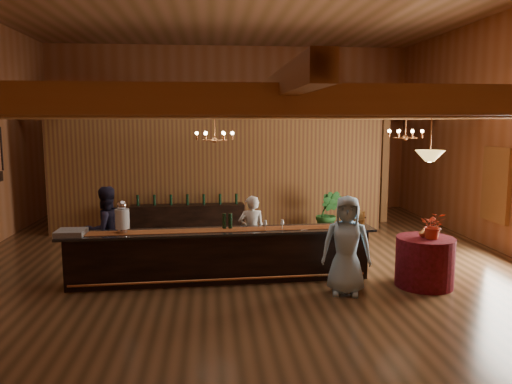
{
  "coord_description": "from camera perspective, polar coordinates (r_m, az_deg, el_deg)",
  "views": [
    {
      "loc": [
        -0.69,
        -9.97,
        3.0
      ],
      "look_at": [
        0.3,
        0.85,
        1.47
      ],
      "focal_mm": 35.0,
      "sensor_mm": 36.0,
      "label": 1
    }
  ],
  "objects": [
    {
      "name": "floor",
      "position": [
        10.44,
        -1.22,
        -8.69
      ],
      "size": [
        14.0,
        14.0,
        0.0
      ],
      "primitive_type": "plane",
      "color": "brown",
      "rests_on": "ground"
    },
    {
      "name": "wall_back",
      "position": [
        16.99,
        -2.91,
        7.16
      ],
      "size": [
        12.0,
        0.1,
        5.5
      ],
      "primitive_type": "cube",
      "color": "brown",
      "rests_on": "floor"
    },
    {
      "name": "wall_front",
      "position": [
        3.06,
        7.84,
        3.25
      ],
      "size": [
        12.0,
        0.1,
        5.5
      ],
      "primitive_type": "cube",
      "color": "brown",
      "rests_on": "floor"
    },
    {
      "name": "beam_grid",
      "position": [
        10.51,
        -1.47,
        9.32
      ],
      "size": [
        11.9,
        13.9,
        0.39
      ],
      "color": "#905B2F",
      "rests_on": "wall_left"
    },
    {
      "name": "support_posts",
      "position": [
        9.6,
        -1.04,
        -0.37
      ],
      "size": [
        9.2,
        10.2,
        3.2
      ],
      "color": "#905B2F",
      "rests_on": "floor"
    },
    {
      "name": "partition_wall",
      "position": [
        13.55,
        -4.39,
        1.85
      ],
      "size": [
        9.0,
        0.18,
        3.1
      ],
      "primitive_type": "cube",
      "color": "brown",
      "rests_on": "floor"
    },
    {
      "name": "window_right_back",
      "position": [
        12.91,
        25.79,
        0.76
      ],
      "size": [
        0.12,
        1.05,
        1.75
      ],
      "primitive_type": "cube",
      "color": "white",
      "rests_on": "wall_right"
    },
    {
      "name": "backroom_boxes",
      "position": [
        15.67,
        -3.7,
        -1.08
      ],
      "size": [
        4.1,
        0.6,
        1.1
      ],
      "color": "black",
      "rests_on": "floor"
    },
    {
      "name": "tasting_bar",
      "position": [
        9.54,
        -4.07,
        -7.22
      ],
      "size": [
        5.91,
        1.04,
        0.99
      ],
      "rotation": [
        0.0,
        0.0,
        0.05
      ],
      "color": "black",
      "rests_on": "floor"
    },
    {
      "name": "beverage_dispenser",
      "position": [
        9.46,
        -15.05,
        -2.81
      ],
      "size": [
        0.26,
        0.26,
        0.6
      ],
      "color": "silver",
      "rests_on": "tasting_bar"
    },
    {
      "name": "glass_rack_tray",
      "position": [
        9.57,
        -20.4,
        -4.37
      ],
      "size": [
        0.5,
        0.5,
        0.1
      ],
      "primitive_type": "cube",
      "color": "gray",
      "rests_on": "tasting_bar"
    },
    {
      "name": "raffle_drum",
      "position": [
        9.87,
        11.33,
        -2.91
      ],
      "size": [
        0.34,
        0.24,
        0.3
      ],
      "color": "#A36D2E",
      "rests_on": "tasting_bar"
    },
    {
      "name": "bar_bottle_0",
      "position": [
        9.51,
        -3.65,
        -3.35
      ],
      "size": [
        0.07,
        0.07,
        0.3
      ],
      "primitive_type": "cylinder",
      "color": "black",
      "rests_on": "tasting_bar"
    },
    {
      "name": "bar_bottle_1",
      "position": [
        9.52,
        -2.95,
        -3.33
      ],
      "size": [
        0.07,
        0.07,
        0.3
      ],
      "primitive_type": "cylinder",
      "color": "black",
      "rests_on": "tasting_bar"
    },
    {
      "name": "backbar_shelf",
      "position": [
        13.33,
        -7.79,
        -3.23
      ],
      "size": [
        2.98,
        0.54,
        0.84
      ],
      "primitive_type": "cube",
      "rotation": [
        0.0,
        0.0,
        0.02
      ],
      "color": "black",
      "rests_on": "floor"
    },
    {
      "name": "round_table",
      "position": [
        9.74,
        18.73,
        -7.57
      ],
      "size": [
        1.05,
        1.05,
        0.91
      ],
      "primitive_type": "cylinder",
      "color": "maroon",
      "rests_on": "floor"
    },
    {
      "name": "chandelier_left",
      "position": [
        10.75,
        -4.75,
        6.43
      ],
      "size": [
        0.8,
        0.8,
        0.65
      ],
      "color": "#C07440",
      "rests_on": "beam_grid"
    },
    {
      "name": "chandelier_right",
      "position": [
        11.71,
        16.71,
        6.42
      ],
      "size": [
        0.8,
        0.8,
        0.61
      ],
      "color": "#C07440",
      "rests_on": "beam_grid"
    },
    {
      "name": "pendant_lamp",
      "position": [
        9.42,
        19.26,
        3.93
      ],
      "size": [
        0.52,
        0.52,
        0.9
      ],
      "color": "#C07440",
      "rests_on": "beam_grid"
    },
    {
      "name": "bartender",
      "position": [
        10.3,
        -0.51,
        -4.58
      ],
      "size": [
        0.58,
        0.4,
        1.51
      ],
      "primitive_type": "imported",
      "rotation": [
        0.0,
        0.0,
        3.21
      ],
      "color": "silver",
      "rests_on": "floor"
    },
    {
      "name": "staff_second",
      "position": [
        10.35,
        -16.81,
        -4.2
      ],
      "size": [
        1.08,
        1.04,
        1.75
      ],
      "primitive_type": "imported",
      "rotation": [
        0.0,
        0.0,
        3.81
      ],
      "color": "#1E1B2F",
      "rests_on": "floor"
    },
    {
      "name": "guest",
      "position": [
        8.86,
        10.3,
        -6.01
      ],
      "size": [
        0.96,
        0.74,
        1.74
      ],
      "primitive_type": "imported",
      "rotation": [
        0.0,
        0.0,
        -0.24
      ],
      "color": "#A1D1F1",
      "rests_on": "floor"
    },
    {
      "name": "floor_plant",
      "position": [
        13.26,
        8.28,
        -2.43
      ],
      "size": [
        0.84,
        0.78,
        1.23
      ],
      "primitive_type": "imported",
      "rotation": [
        0.0,
        0.0,
        -0.43
      ],
      "color": "#1C511D",
      "rests_on": "floor"
    },
    {
      "name": "table_flowers",
      "position": [
        9.53,
        19.64,
        -3.62
      ],
      "size": [
        0.56,
        0.53,
        0.49
      ],
      "primitive_type": "imported",
      "rotation": [
        0.0,
        0.0,
        -0.42
      ],
      "color": "#B03117",
      "rests_on": "round_table"
    },
    {
      "name": "table_vase",
      "position": [
        9.63,
        18.59,
        -4.13
      ],
      "size": [
        0.17,
        0.17,
        0.27
      ],
      "primitive_type": "imported",
      "rotation": [
        0.0,
        0.0,
        0.34
      ],
      "color": "#C07440",
      "rests_on": "round_table"
    }
  ]
}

